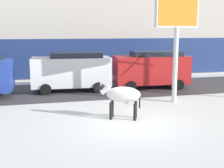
{
  "coord_description": "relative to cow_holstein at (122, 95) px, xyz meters",
  "views": [
    {
      "loc": [
        -3.35,
        -10.41,
        3.58
      ],
      "look_at": [
        -0.02,
        2.92,
        1.1
      ],
      "focal_mm": 47.53,
      "sensor_mm": 36.0,
      "label": 1
    }
  ],
  "objects": [
    {
      "name": "pedestrian_by_cars",
      "position": [
        5.94,
        8.85,
        -0.12
      ],
      "size": [
        0.36,
        0.24,
        1.73
      ],
      "color": "#282833",
      "rests_on": "ground"
    },
    {
      "name": "car_white_van",
      "position": [
        -1.35,
        6.22,
        0.24
      ],
      "size": [
        4.71,
        2.35,
        2.32
      ],
      "color": "white",
      "rests_on": "ground"
    },
    {
      "name": "cow_holstein",
      "position": [
        0.0,
        0.0,
        0.0
      ],
      "size": [
        1.9,
        1.12,
        1.54
      ],
      "color": "silver",
      "rests_on": "ground"
    },
    {
      "name": "ground_plane",
      "position": [
        0.08,
        -0.95,
        -1.0
      ],
      "size": [
        120.0,
        120.0,
        0.0
      ],
      "primitive_type": "plane",
      "color": "white"
    },
    {
      "name": "car_red_van",
      "position": [
        3.61,
        5.97,
        0.24
      ],
      "size": [
        4.71,
        2.35,
        2.32
      ],
      "color": "red",
      "rests_on": "ground"
    },
    {
      "name": "billboard",
      "position": [
        3.36,
        2.13,
        3.31
      ],
      "size": [
        2.5,
        0.76,
        5.56
      ],
      "color": "silver",
      "rests_on": "ground"
    },
    {
      "name": "road_strip",
      "position": [
        0.08,
        6.19,
        -1.0
      ],
      "size": [
        60.0,
        5.6,
        0.01
      ],
      "primitive_type": "cube",
      "color": "#423F3F",
      "rests_on": "ground"
    }
  ]
}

